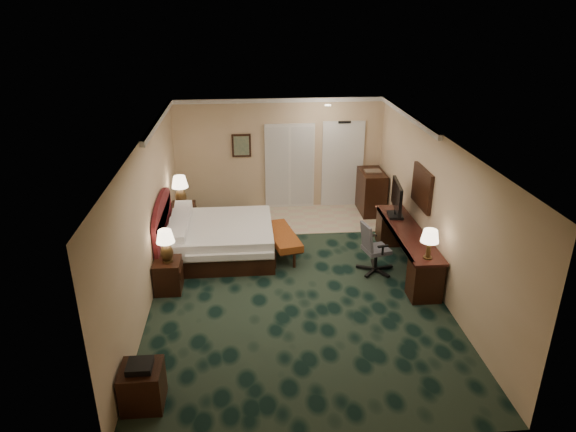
{
  "coord_description": "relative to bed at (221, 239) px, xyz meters",
  "views": [
    {
      "loc": [
        -0.81,
        -8.18,
        4.8
      ],
      "look_at": [
        -0.06,
        0.6,
        1.07
      ],
      "focal_mm": 32.0,
      "sensor_mm": 36.0,
      "label": 1
    }
  ],
  "objects": [
    {
      "name": "nightstand_far",
      "position": [
        -0.86,
        1.17,
        -0.01
      ],
      "size": [
        0.52,
        0.59,
        0.64
      ],
      "primitive_type": "cube",
      "color": "black",
      "rests_on": "ground"
    },
    {
      "name": "wall_back",
      "position": [
        1.36,
        2.51,
        1.02
      ],
      "size": [
        5.0,
        0.0,
        2.7
      ],
      "primitive_type": "cube",
      "color": "tan",
      "rests_on": "ground"
    },
    {
      "name": "bed_bench",
      "position": [
        1.23,
        -0.09,
        -0.1
      ],
      "size": [
        0.74,
        1.45,
        0.47
      ],
      "primitive_type": "cube",
      "rotation": [
        0.0,
        0.0,
        0.2
      ],
      "color": "maroon",
      "rests_on": "ground"
    },
    {
      "name": "entry_door",
      "position": [
        2.91,
        2.48,
        0.72
      ],
      "size": [
        1.02,
        0.06,
        2.18
      ],
      "primitive_type": "cube",
      "color": "silver",
      "rests_on": "ground"
    },
    {
      "name": "desk",
      "position": [
        3.55,
        -0.88,
        0.06
      ],
      "size": [
        0.58,
        2.69,
        0.78
      ],
      "primitive_type": "cube",
      "color": "black",
      "rests_on": "ground"
    },
    {
      "name": "lamp_far",
      "position": [
        -0.88,
        1.16,
        0.65
      ],
      "size": [
        0.44,
        0.44,
        0.66
      ],
      "primitive_type": null,
      "rotation": [
        0.0,
        0.0,
        0.29
      ],
      "color": "black",
      "rests_on": "nightstand_far"
    },
    {
      "name": "tv",
      "position": [
        3.51,
        -0.16,
        0.81
      ],
      "size": [
        0.19,
        0.92,
        0.72
      ],
      "primitive_type": "cube",
      "rotation": [
        0.0,
        0.0,
        -0.12
      ],
      "color": "black",
      "rests_on": "desk"
    },
    {
      "name": "nightstand_near",
      "position": [
        -0.89,
        -1.33,
        -0.04
      ],
      "size": [
        0.46,
        0.53,
        0.58
      ],
      "primitive_type": "cube",
      "color": "black",
      "rests_on": "ground"
    },
    {
      "name": "desk_lamp",
      "position": [
        3.55,
        -1.98,
        0.71
      ],
      "size": [
        0.37,
        0.37,
        0.53
      ],
      "primitive_type": null,
      "rotation": [
        0.0,
        0.0,
        0.23
      ],
      "color": "black",
      "rests_on": "desk"
    },
    {
      "name": "ceiling",
      "position": [
        1.36,
        -1.24,
        2.37
      ],
      "size": [
        5.0,
        7.5,
        0.0
      ],
      "primitive_type": "cube",
      "color": "white",
      "rests_on": "wall_back"
    },
    {
      "name": "wall_art",
      "position": [
        0.46,
        2.47,
        1.27
      ],
      "size": [
        0.45,
        0.06,
        0.55
      ],
      "primitive_type": "cube",
      "color": "#40604E",
      "rests_on": "wall_back"
    },
    {
      "name": "desk_chair",
      "position": [
        2.95,
        -0.97,
        0.17
      ],
      "size": [
        0.69,
        0.66,
        1.01
      ],
      "primitive_type": null,
      "rotation": [
        0.0,
        0.0,
        0.22
      ],
      "color": "#474748",
      "rests_on": "ground"
    },
    {
      "name": "minibar",
      "position": [
        3.54,
        1.96,
        0.19
      ],
      "size": [
        0.54,
        0.98,
        1.03
      ],
      "primitive_type": "cube",
      "color": "black",
      "rests_on": "ground"
    },
    {
      "name": "wall_right",
      "position": [
        3.86,
        -1.24,
        1.02
      ],
      "size": [
        0.0,
        7.5,
        2.7
      ],
      "primitive_type": "cube",
      "color": "tan",
      "rests_on": "ground"
    },
    {
      "name": "side_table",
      "position": [
        -0.85,
        -4.14,
        -0.05
      ],
      "size": [
        0.52,
        0.52,
        0.56
      ],
      "primitive_type": "cube",
      "color": "black",
      "rests_on": "ground"
    },
    {
      "name": "wall_mirror",
      "position": [
        3.82,
        -0.64,
        1.22
      ],
      "size": [
        0.05,
        0.95,
        0.75
      ],
      "primitive_type": "cube",
      "color": "white",
      "rests_on": "wall_right"
    },
    {
      "name": "lamp_near",
      "position": [
        -0.87,
        -1.34,
        0.55
      ],
      "size": [
        0.37,
        0.37,
        0.6
      ],
      "primitive_type": null,
      "rotation": [
        0.0,
        0.0,
        0.21
      ],
      "color": "black",
      "rests_on": "nightstand_near"
    },
    {
      "name": "headboard",
      "position": [
        -1.08,
        -0.24,
        0.37
      ],
      "size": [
        0.12,
        2.0,
        1.4
      ],
      "primitive_type": null,
      "color": "#490F18",
      "rests_on": "ground"
    },
    {
      "name": "crown_molding",
      "position": [
        1.36,
        -1.24,
        2.32
      ],
      "size": [
        5.0,
        7.5,
        0.1
      ],
      "primitive_type": null,
      "color": "silver",
      "rests_on": "wall_back"
    },
    {
      "name": "wall_front",
      "position": [
        1.36,
        -4.99,
        1.02
      ],
      "size": [
        5.0,
        0.0,
        2.7
      ],
      "primitive_type": "cube",
      "color": "tan",
      "rests_on": "ground"
    },
    {
      "name": "tile_patch",
      "position": [
        2.26,
        1.66,
        -0.32
      ],
      "size": [
        3.2,
        1.7,
        0.01
      ],
      "primitive_type": "cube",
      "color": "#CAAD92",
      "rests_on": "ground"
    },
    {
      "name": "floor",
      "position": [
        1.36,
        -1.24,
        -0.33
      ],
      "size": [
        5.0,
        7.5,
        0.0
      ],
      "primitive_type": "cube",
      "color": "black",
      "rests_on": "ground"
    },
    {
      "name": "wall_left",
      "position": [
        -1.14,
        -1.24,
        1.02
      ],
      "size": [
        0.0,
        7.5,
        2.7
      ],
      "primitive_type": "cube",
      "color": "tan",
      "rests_on": "ground"
    },
    {
      "name": "bed",
      "position": [
        0.0,
        0.0,
        0.0
      ],
      "size": [
        2.07,
        1.92,
        0.66
      ],
      "primitive_type": "cube",
      "color": "white",
      "rests_on": "ground"
    },
    {
      "name": "closet_doors",
      "position": [
        1.61,
        2.47,
        0.72
      ],
      "size": [
        1.2,
        0.06,
        2.1
      ],
      "primitive_type": "cube",
      "color": "silver",
      "rests_on": "ground"
    }
  ]
}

